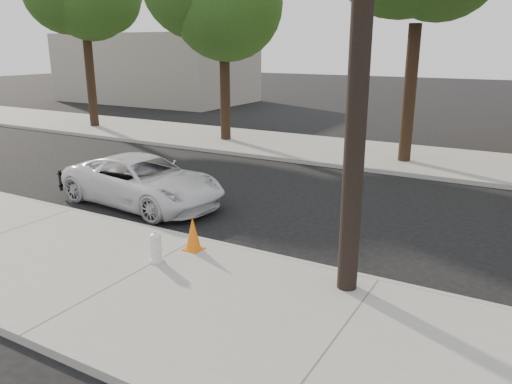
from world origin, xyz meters
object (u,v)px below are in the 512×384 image
(police_cruiser, at_px, (143,181))
(fire_hydrant, at_px, (156,248))
(utility_pole, at_px, (362,10))
(traffic_cone, at_px, (193,234))

(police_cruiser, relative_size, fire_hydrant, 8.03)
(utility_pole, bearing_deg, fire_hydrant, -167.15)
(utility_pole, height_order, fire_hydrant, utility_pole)
(fire_hydrant, xyz_separation_m, traffic_cone, (0.26, 0.85, 0.05))
(fire_hydrant, bearing_deg, police_cruiser, 141.98)
(police_cruiser, height_order, fire_hydrant, police_cruiser)
(utility_pole, relative_size, fire_hydrant, 15.26)
(police_cruiser, distance_m, fire_hydrant, 4.27)
(fire_hydrant, height_order, traffic_cone, traffic_cone)
(fire_hydrant, distance_m, traffic_cone, 0.89)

